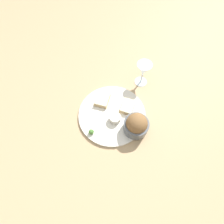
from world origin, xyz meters
The scene contains 8 objects.
ground_plane centered at (0.00, 0.00, 0.00)m, with size 4.00×4.00×0.00m, color tan.
dinner_plate centered at (0.00, 0.00, 0.01)m, with size 0.34×0.34×0.01m.
salad_bowl centered at (0.02, 0.14, 0.06)m, with size 0.12×0.12×0.11m.
sauce_ramekin centered at (0.02, 0.03, 0.03)m, with size 0.06×0.06×0.03m.
cheese_toast_near centered at (-0.04, -0.08, 0.03)m, with size 0.10×0.08×0.03m.
cheese_toast_far centered at (-0.07, 0.05, 0.03)m, with size 0.09×0.08×0.03m.
wine_glass centered at (-0.26, 0.04, 0.10)m, with size 0.08×0.08×0.14m.
garnish centered at (0.14, -0.04, 0.03)m, with size 0.03×0.03×0.03m.
Camera 1 is at (0.34, 0.19, 0.81)m, focal length 28.00 mm.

